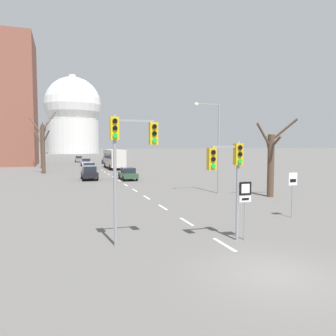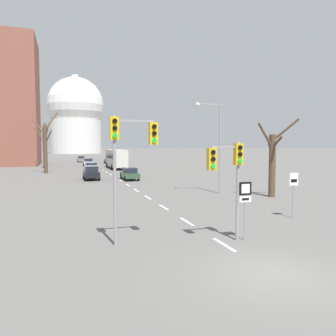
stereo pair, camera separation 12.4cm
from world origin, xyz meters
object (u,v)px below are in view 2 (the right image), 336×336
Objects in this scene: sedan_near_left at (130,174)px; sedan_mid_centre at (91,168)px; sedan_far_left at (108,160)px; sedan_distant_centre at (88,162)px; route_sign_post at (245,200)px; city_bus at (116,157)px; sedan_far_right at (91,173)px; street_lamp_right at (215,138)px; sedan_near_right at (81,159)px; traffic_signal_near_left at (128,147)px; speed_limit_sign at (294,187)px; traffic_signal_centre_tall at (229,166)px.

sedan_near_left is 12.32m from sedan_mid_centre.
sedan_distant_centre is at bearing -124.09° from sedan_far_left.
city_bus is at bearing 88.27° from route_sign_post.
sedan_far_left is at bearing 79.21° from sedan_far_right.
sedan_near_right is (-8.57, 60.46, -4.17)m from street_lamp_right.
sedan_distant_centre reaches higher than sedan_far_left.
sedan_far_right reaches higher than sedan_near_right.
speed_limit_sign is (10.29, 2.18, -2.38)m from traffic_signal_near_left.
traffic_signal_centre_tall is 0.80× the size of traffic_signal_near_left.
street_lamp_right is 1.97× the size of sedan_near_right.
sedan_mid_centre is (1.39, 38.12, -3.42)m from traffic_signal_near_left.
street_lamp_right is (-0.09, 10.33, 3.10)m from speed_limit_sign.
traffic_signal_centre_tall is at bearing -92.68° from sedan_far_left.
sedan_near_left is 1.02× the size of sedan_distant_centre.
traffic_signal_centre_tall is at bearing 173.97° from route_sign_post.
sedan_far_right is 1.03× the size of sedan_distant_centre.
street_lamp_right is at bearing 90.49° from speed_limit_sign.
sedan_mid_centre is (-2.96, 39.01, -2.56)m from traffic_signal_centre_tall.
city_bus is (-3.62, 33.84, -2.91)m from street_lamp_right.
street_lamp_right reaches higher than sedan_near_right.
sedan_near_left is at bearing 109.79° from street_lamp_right.
traffic_signal_centre_tall is 27.44m from sedan_near_left.
sedan_near_right is at bearing 89.60° from sedan_mid_centre.
sedan_mid_centre is at bearing -103.31° from sedan_far_left.
street_lamp_right is 18.68m from sedan_far_right.
sedan_far_left is at bearing 76.69° from sedan_mid_centre.
street_lamp_right is at bearing -79.50° from sedan_distant_centre.
route_sign_post is at bearing -87.01° from sedan_distant_centre.
city_bus reaches higher than sedan_distant_centre.
traffic_signal_near_left is 0.52× the size of city_bus.
sedan_far_right reaches higher than sedan_mid_centre.
route_sign_post is 14.73m from street_lamp_right.
street_lamp_right reaches higher than sedan_near_left.
street_lamp_right is 51.06m from sedan_far_left.
route_sign_post is 29.37m from sedan_far_right.
sedan_mid_centre is at bearing 108.02° from sedan_near_left.
route_sign_post is 74.04m from sedan_near_right.
route_sign_post is (0.80, -0.08, -1.53)m from traffic_signal_centre_tall.
sedan_mid_centre is 17.60m from sedan_distant_centre.
sedan_distant_centre is 10.40m from city_bus.
traffic_signal_near_left reaches higher than sedan_distant_centre.
street_lamp_right reaches higher than sedan_distant_centre.
speed_limit_sign is 61.23m from sedan_far_left.
route_sign_post is 56.77m from sedan_distant_centre.
city_bus is at bearing 81.92° from traffic_signal_near_left.
speed_limit_sign reaches higher than sedan_near_left.
sedan_near_right is at bearing 100.54° from city_bus.
sedan_far_left is at bearing 55.91° from sedan_distant_centre.
traffic_signal_centre_tall reaches higher than speed_limit_sign.
route_sign_post reaches higher than sedan_distant_centre.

